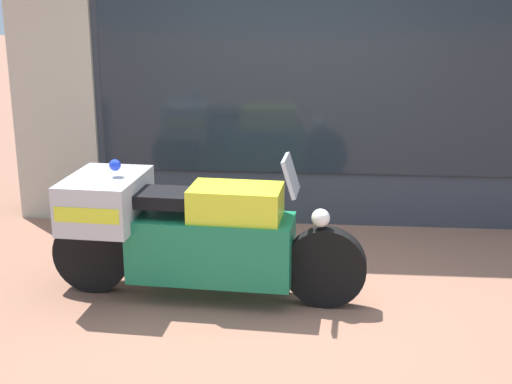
# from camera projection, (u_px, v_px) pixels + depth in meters

# --- Properties ---
(ground_plane) EXTENTS (60.00, 60.00, 0.00)m
(ground_plane) POSITION_uv_depth(u_px,v_px,m) (281.00, 296.00, 5.62)
(ground_plane) COLOR #8E604C
(shop_building) EXTENTS (5.66, 0.55, 3.69)m
(shop_building) POSITION_uv_depth(u_px,v_px,m) (254.00, 38.00, 7.04)
(shop_building) COLOR #333842
(shop_building) RESTS_ON ground
(window_display) EXTENTS (4.36, 0.30, 1.96)m
(window_display) POSITION_uv_depth(u_px,v_px,m) (325.00, 175.00, 7.40)
(window_display) COLOR slate
(window_display) RESTS_ON ground
(paramedic_motorcycle) EXTENTS (2.47, 0.83, 1.16)m
(paramedic_motorcycle) POSITION_uv_depth(u_px,v_px,m) (182.00, 229.00, 5.47)
(paramedic_motorcycle) COLOR black
(paramedic_motorcycle) RESTS_ON ground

